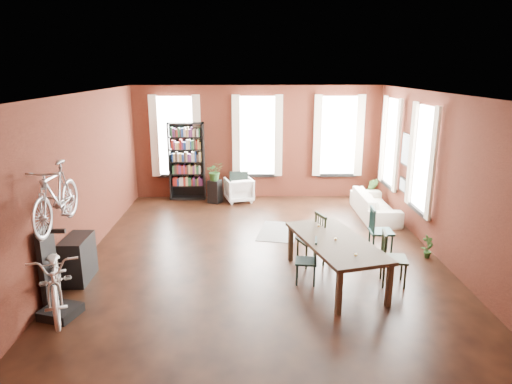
{
  "coord_description": "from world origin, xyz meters",
  "views": [
    {
      "loc": [
        -0.28,
        -8.41,
        3.65
      ],
      "look_at": [
        -0.11,
        0.6,
        1.2
      ],
      "focal_mm": 32.0,
      "sensor_mm": 36.0,
      "label": 1
    }
  ],
  "objects_px": {
    "dining_chair_d": "(381,231)",
    "bookshelf": "(187,161)",
    "dining_chair_b": "(311,240)",
    "dining_chair_c": "(394,259)",
    "white_armchair": "(239,188)",
    "dining_table": "(335,261)",
    "bike_trainer": "(61,312)",
    "console_table": "(78,259)",
    "dining_chair_a": "(306,261)",
    "plant_stand": "(215,191)",
    "bicycle_floor": "(53,250)",
    "cream_sofa": "(375,201)"
  },
  "relations": [
    {
      "from": "dining_chair_d",
      "to": "bookshelf",
      "type": "bearing_deg",
      "value": 49.19
    },
    {
      "from": "dining_chair_b",
      "to": "dining_chair_c",
      "type": "xyz_separation_m",
      "value": [
        1.32,
        -0.87,
        -0.02
      ]
    },
    {
      "from": "bookshelf",
      "to": "white_armchair",
      "type": "bearing_deg",
      "value": -10.77
    },
    {
      "from": "dining_table",
      "to": "dining_chair_b",
      "type": "bearing_deg",
      "value": 98.62
    },
    {
      "from": "bike_trainer",
      "to": "dining_table",
      "type": "bearing_deg",
      "value": 14.31
    },
    {
      "from": "console_table",
      "to": "white_armchair",
      "type": "bearing_deg",
      "value": 60.81
    },
    {
      "from": "dining_chair_a",
      "to": "plant_stand",
      "type": "height_order",
      "value": "dining_chair_a"
    },
    {
      "from": "dining_chair_a",
      "to": "bicycle_floor",
      "type": "height_order",
      "value": "bicycle_floor"
    },
    {
      "from": "dining_chair_d",
      "to": "dining_chair_a",
      "type": "bearing_deg",
      "value": 129.08
    },
    {
      "from": "cream_sofa",
      "to": "bike_trainer",
      "type": "height_order",
      "value": "cream_sofa"
    },
    {
      "from": "bike_trainer",
      "to": "plant_stand",
      "type": "height_order",
      "value": "plant_stand"
    },
    {
      "from": "dining_chair_a",
      "to": "dining_chair_d",
      "type": "distance_m",
      "value": 2.07
    },
    {
      "from": "dining_chair_a",
      "to": "bookshelf",
      "type": "xyz_separation_m",
      "value": [
        -2.73,
        5.38,
        0.7
      ]
    },
    {
      "from": "white_armchair",
      "to": "console_table",
      "type": "bearing_deg",
      "value": 45.37
    },
    {
      "from": "dining_table",
      "to": "bicycle_floor",
      "type": "relative_size",
      "value": 1.2
    },
    {
      "from": "dining_table",
      "to": "white_armchair",
      "type": "bearing_deg",
      "value": 94.27
    },
    {
      "from": "console_table",
      "to": "bike_trainer",
      "type": "bearing_deg",
      "value": -83.22
    },
    {
      "from": "dining_chair_c",
      "to": "dining_chair_a",
      "type": "bearing_deg",
      "value": 95.77
    },
    {
      "from": "dining_chair_d",
      "to": "console_table",
      "type": "xyz_separation_m",
      "value": [
        -5.68,
        -1.06,
        -0.09
      ]
    },
    {
      "from": "dining_chair_d",
      "to": "console_table",
      "type": "distance_m",
      "value": 5.78
    },
    {
      "from": "bike_trainer",
      "to": "bookshelf",
      "type": "bearing_deg",
      "value": 80.05
    },
    {
      "from": "dining_chair_a",
      "to": "dining_chair_d",
      "type": "xyz_separation_m",
      "value": [
        1.66,
        1.24,
        0.08
      ]
    },
    {
      "from": "dining_chair_c",
      "to": "white_armchair",
      "type": "height_order",
      "value": "dining_chair_c"
    },
    {
      "from": "plant_stand",
      "to": "cream_sofa",
      "type": "bearing_deg",
      "value": -17.61
    },
    {
      "from": "dining_chair_d",
      "to": "bike_trainer",
      "type": "xyz_separation_m",
      "value": [
        -5.53,
        -2.31,
        -0.41
      ]
    },
    {
      "from": "cream_sofa",
      "to": "bicycle_floor",
      "type": "height_order",
      "value": "bicycle_floor"
    },
    {
      "from": "cream_sofa",
      "to": "bicycle_floor",
      "type": "bearing_deg",
      "value": 128.02
    },
    {
      "from": "dining_table",
      "to": "dining_chair_b",
      "type": "xyz_separation_m",
      "value": [
        -0.32,
        0.73,
        0.1
      ]
    },
    {
      "from": "bike_trainer",
      "to": "dining_chair_c",
      "type": "bearing_deg",
      "value": 10.33
    },
    {
      "from": "dining_chair_d",
      "to": "bookshelf",
      "type": "height_order",
      "value": "bookshelf"
    },
    {
      "from": "dining_chair_b",
      "to": "bike_trainer",
      "type": "relative_size",
      "value": 1.97
    },
    {
      "from": "dining_chair_c",
      "to": "bicycle_floor",
      "type": "distance_m",
      "value": 5.5
    },
    {
      "from": "dining_table",
      "to": "dining_chair_b",
      "type": "height_order",
      "value": "dining_chair_b"
    },
    {
      "from": "dining_table",
      "to": "dining_chair_d",
      "type": "relative_size",
      "value": 2.34
    },
    {
      "from": "dining_chair_a",
      "to": "dining_chair_b",
      "type": "distance_m",
      "value": 0.81
    },
    {
      "from": "dining_chair_a",
      "to": "bookshelf",
      "type": "distance_m",
      "value": 6.07
    },
    {
      "from": "bookshelf",
      "to": "white_armchair",
      "type": "relative_size",
      "value": 2.95
    },
    {
      "from": "dining_chair_b",
      "to": "white_armchair",
      "type": "height_order",
      "value": "dining_chair_b"
    },
    {
      "from": "dining_chair_b",
      "to": "white_armchair",
      "type": "bearing_deg",
      "value": 178.65
    },
    {
      "from": "dining_chair_c",
      "to": "bike_trainer",
      "type": "relative_size",
      "value": 1.91
    },
    {
      "from": "bicycle_floor",
      "to": "bike_trainer",
      "type": "bearing_deg",
      "value": 42.11
    },
    {
      "from": "cream_sofa",
      "to": "plant_stand",
      "type": "bearing_deg",
      "value": 72.39
    },
    {
      "from": "console_table",
      "to": "bicycle_floor",
      "type": "bearing_deg",
      "value": -83.44
    },
    {
      "from": "dining_chair_a",
      "to": "plant_stand",
      "type": "distance_m",
      "value": 5.35
    },
    {
      "from": "dining_chair_c",
      "to": "plant_stand",
      "type": "bearing_deg",
      "value": 43.32
    },
    {
      "from": "dining_chair_d",
      "to": "bicycle_floor",
      "type": "height_order",
      "value": "bicycle_floor"
    },
    {
      "from": "white_armchair",
      "to": "bicycle_floor",
      "type": "distance_m",
      "value": 6.74
    },
    {
      "from": "dining_table",
      "to": "cream_sofa",
      "type": "relative_size",
      "value": 1.09
    },
    {
      "from": "dining_chair_a",
      "to": "dining_chair_b",
      "type": "height_order",
      "value": "dining_chair_b"
    },
    {
      "from": "dining_table",
      "to": "dining_chair_a",
      "type": "height_order",
      "value": "dining_chair_a"
    }
  ]
}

